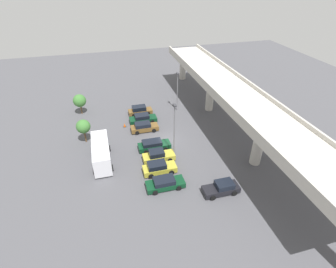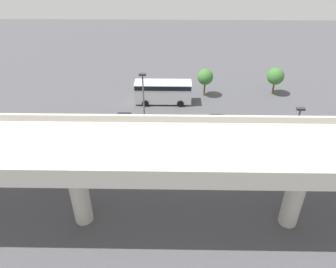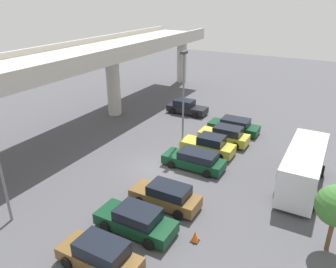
{
  "view_description": "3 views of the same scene",
  "coord_description": "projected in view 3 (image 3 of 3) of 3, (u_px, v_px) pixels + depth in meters",
  "views": [
    {
      "loc": [
        32.87,
        -8.73,
        23.53
      ],
      "look_at": [
        1.73,
        -0.32,
        2.51
      ],
      "focal_mm": 28.0,
      "sensor_mm": 36.0,
      "label": 1
    },
    {
      "loc": [
        1.11,
        29.11,
        20.74
      ],
      "look_at": [
        1.6,
        0.23,
        1.71
      ],
      "focal_mm": 35.0,
      "sensor_mm": 36.0,
      "label": 2
    },
    {
      "loc": [
        -19.28,
        -11.45,
        12.65
      ],
      "look_at": [
        3.61,
        1.13,
        1.29
      ],
      "focal_mm": 35.0,
      "sensor_mm": 36.0,
      "label": 3
    }
  ],
  "objects": [
    {
      "name": "parked_car_2",
      "position": [
        166.0,
        196.0,
        20.81
      ],
      "size": [
        1.97,
        4.53,
        1.54
      ],
      "rotation": [
        0.0,
        0.0,
        1.57
      ],
      "color": "brown",
      "rests_on": "ground_plane"
    },
    {
      "name": "parked_car_7",
      "position": [
        186.0,
        107.0,
        36.83
      ],
      "size": [
        2.01,
        4.47,
        1.55
      ],
      "rotation": [
        0.0,
        0.0,
        -1.57
      ],
      "color": "black",
      "rests_on": "ground_plane"
    },
    {
      "name": "parked_car_1",
      "position": [
        136.0,
        220.0,
        18.62
      ],
      "size": [
        2.11,
        4.73,
        1.5
      ],
      "rotation": [
        0.0,
        0.0,
        1.57
      ],
      "color": "#0C381E",
      "rests_on": "ground_plane"
    },
    {
      "name": "parked_car_6",
      "position": [
        234.0,
        126.0,
        31.88
      ],
      "size": [
        2.1,
        4.83,
        1.42
      ],
      "rotation": [
        0.0,
        0.0,
        1.57
      ],
      "color": "#0C381E",
      "rests_on": "ground_plane"
    },
    {
      "name": "shuttle_bus",
      "position": [
        304.0,
        165.0,
        22.39
      ],
      "size": [
        7.45,
        2.62,
        2.94
      ],
      "color": "silver",
      "rests_on": "ground_plane"
    },
    {
      "name": "ground_plane",
      "position": [
        158.0,
        168.0,
        25.6
      ],
      "size": [
        106.98,
        106.98,
        0.0
      ],
      "primitive_type": "plane",
      "color": "#4C4C51"
    },
    {
      "name": "parked_car_0",
      "position": [
        100.0,
        255.0,
        16.11
      ],
      "size": [
        1.97,
        4.36,
        1.58
      ],
      "rotation": [
        0.0,
        0.0,
        1.57
      ],
      "color": "brown",
      "rests_on": "ground_plane"
    },
    {
      "name": "parked_car_5",
      "position": [
        225.0,
        135.0,
        29.46
      ],
      "size": [
        2.02,
        4.44,
        1.64
      ],
      "rotation": [
        0.0,
        0.0,
        1.57
      ],
      "color": "gold",
      "rests_on": "ground_plane"
    },
    {
      "name": "parked_car_3",
      "position": [
        195.0,
        160.0,
        25.36
      ],
      "size": [
        2.05,
        4.83,
        1.43
      ],
      "rotation": [
        0.0,
        0.0,
        1.57
      ],
      "color": "#0C381E",
      "rests_on": "ground_plane"
    },
    {
      "name": "traffic_cone",
      "position": [
        195.0,
        237.0,
        17.94
      ],
      "size": [
        0.44,
        0.44,
        0.7
      ],
      "color": "black",
      "rests_on": "ground_plane"
    },
    {
      "name": "parked_car_4",
      "position": [
        209.0,
        145.0,
        27.63
      ],
      "size": [
        2.02,
        4.5,
        1.65
      ],
      "rotation": [
        0.0,
        0.0,
        1.57
      ],
      "color": "gold",
      "rests_on": "ground_plane"
    },
    {
      "name": "lamp_post_mid_lot",
      "position": [
        183.0,
        95.0,
        26.88
      ],
      "size": [
        0.7,
        0.35,
        8.41
      ],
      "color": "slate",
      "rests_on": "ground_plane"
    },
    {
      "name": "highway_overpass",
      "position": [
        50.0,
        71.0,
        27.65
      ],
      "size": [
        51.39,
        6.87,
        8.05
      ],
      "color": "#BCB7AD",
      "rests_on": "ground_plane"
    }
  ]
}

